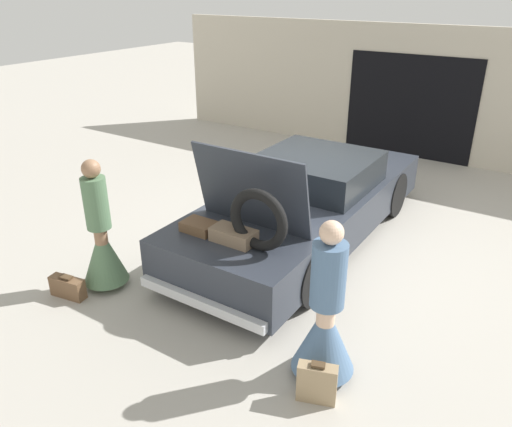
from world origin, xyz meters
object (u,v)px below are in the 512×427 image
person_left (102,243)px  suitcase_beside_right_person (317,383)px  car (306,203)px  person_right (325,324)px  suitcase_beside_left_person (68,287)px

person_left → suitcase_beside_right_person: bearing=98.4°
car → suitcase_beside_right_person: car is taller
car → person_right: size_ratio=2.99×
person_right → suitcase_beside_left_person: (-3.25, -0.51, -0.47)m
person_left → suitcase_beside_left_person: (-0.20, -0.45, -0.48)m
person_left → suitcase_beside_left_person: size_ratio=3.56×
suitcase_beside_left_person → suitcase_beside_right_person: bearing=2.6°
person_right → suitcase_beside_right_person: bearing=-173.8°
car → suitcase_beside_left_person: car is taller
suitcase_beside_right_person → car: bearing=119.7°
person_left → person_right: size_ratio=1.01×
person_left → suitcase_beside_left_person: bearing=-10.2°
person_left → suitcase_beside_left_person: 0.69m
person_right → suitcase_beside_right_person: (0.11, -0.35, -0.40)m
person_left → person_right: (3.05, 0.06, -0.01)m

